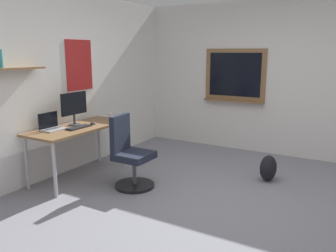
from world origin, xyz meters
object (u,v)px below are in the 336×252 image
laptop (52,126)px  keyboard (79,127)px  computer_mouse (93,123)px  backpack (268,168)px  desk (79,131)px  office_chair (130,156)px  coffee_mug (110,116)px  monitor_primary (74,106)px

laptop → keyboard: size_ratio=0.84×
computer_mouse → backpack: bearing=-66.2°
desk → keyboard: size_ratio=4.04×
office_chair → coffee_mug: office_chair is taller
backpack → keyboard: bearing=119.5°
monitor_primary → backpack: bearing=-64.5°
backpack → laptop: bearing=121.7°
office_chair → coffee_mug: (0.58, 0.79, 0.37)m
keyboard → computer_mouse: (0.28, -0.00, 0.01)m
desk → computer_mouse: size_ratio=14.37×
computer_mouse → keyboard: bearing=180.0°
computer_mouse → backpack: (0.99, -2.26, -0.57)m
coffee_mug → backpack: size_ratio=0.26×
computer_mouse → laptop: bearing=157.0°
office_chair → computer_mouse: bearing=79.5°
desk → coffee_mug: bearing=-2.6°
office_chair → laptop: 1.12m
coffee_mug → backpack: bearing=-76.5°
laptop → computer_mouse: 0.59m
computer_mouse → backpack: 2.53m
laptop → backpack: size_ratio=0.87×
keyboard → computer_mouse: size_ratio=3.56×
keyboard → backpack: bearing=-60.5°
keyboard → backpack: 2.65m
desk → office_chair: (0.07, -0.82, -0.25)m
monitor_primary → keyboard: (-0.11, -0.18, -0.26)m
backpack → coffee_mug: bearing=103.5°
monitor_primary → keyboard: monitor_primary is taller
monitor_primary → laptop: bearing=172.6°
desk → backpack: bearing=-62.8°
laptop → coffee_mug: laptop is taller
monitor_primary → office_chair: bearing=-88.1°
office_chair → laptop: size_ratio=3.06×
laptop → coffee_mug: 1.00m
office_chair → coffee_mug: 1.05m
desk → backpack: 2.67m
coffee_mug → backpack: 2.45m
desk → keyboard: bearing=-133.4°
computer_mouse → coffee_mug: (0.44, 0.05, 0.03)m
laptop → backpack: (1.54, -2.49, -0.61)m
desk → coffee_mug: (0.65, -0.03, 0.12)m
laptop → keyboard: 0.35m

